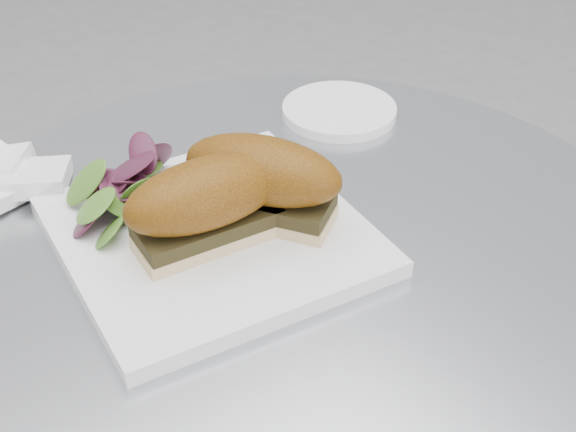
# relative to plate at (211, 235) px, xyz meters

# --- Properties ---
(table) EXTENTS (0.70, 0.70, 0.73)m
(table) POSITION_rel_plate_xyz_m (0.06, -0.05, -0.25)
(table) COLOR silver
(table) RESTS_ON ground
(plate) EXTENTS (0.29, 0.29, 0.02)m
(plate) POSITION_rel_plate_xyz_m (0.00, 0.00, 0.00)
(plate) COLOR white
(plate) RESTS_ON table
(sandwich_left) EXTENTS (0.15, 0.08, 0.08)m
(sandwich_left) POSITION_rel_plate_xyz_m (-0.01, -0.02, 0.05)
(sandwich_left) COLOR #D2B883
(sandwich_left) RESTS_ON plate
(sandwich_right) EXTENTS (0.13, 0.16, 0.08)m
(sandwich_right) POSITION_rel_plate_xyz_m (0.05, -0.02, 0.05)
(sandwich_right) COLOR #D2B883
(sandwich_right) RESTS_ON plate
(salad) EXTENTS (0.11, 0.11, 0.05)m
(salad) POSITION_rel_plate_xyz_m (-0.04, 0.08, 0.03)
(salad) COLOR #538A2D
(salad) RESTS_ON plate
(napkin) EXTENTS (0.12, 0.12, 0.02)m
(napkin) POSITION_rel_plate_xyz_m (-0.11, 0.19, 0.00)
(napkin) COLOR white
(napkin) RESTS_ON table
(saucer) EXTENTS (0.13, 0.13, 0.01)m
(saucer) POSITION_rel_plate_xyz_m (0.25, 0.11, -0.00)
(saucer) COLOR white
(saucer) RESTS_ON table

